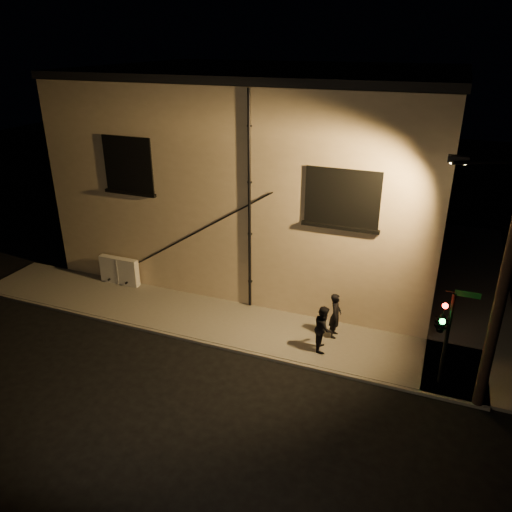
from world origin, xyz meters
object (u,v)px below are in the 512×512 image
at_px(pedestrian_b, 324,328).
at_px(traffic_signal, 442,322).
at_px(streetlamp_pole, 500,283).
at_px(utility_cabinet, 119,271).
at_px(pedestrian_a, 335,315).

height_order(pedestrian_b, traffic_signal, traffic_signal).
bearing_deg(streetlamp_pole, traffic_signal, 161.61).
relative_size(utility_cabinet, pedestrian_a, 1.08).
bearing_deg(pedestrian_a, traffic_signal, -116.69).
bearing_deg(utility_cabinet, traffic_signal, -9.44).
bearing_deg(traffic_signal, pedestrian_b, 171.54).
height_order(utility_cabinet, traffic_signal, traffic_signal).
xyz_separation_m(utility_cabinet, traffic_signal, (13.16, -2.19, 1.58)).
bearing_deg(traffic_signal, streetlamp_pole, -18.39).
bearing_deg(pedestrian_a, pedestrian_b, 165.37).
bearing_deg(utility_cabinet, pedestrian_b, -9.82).
xyz_separation_m(pedestrian_b, traffic_signal, (3.66, -0.54, 1.36)).
relative_size(utility_cabinet, traffic_signal, 0.56).
relative_size(pedestrian_a, pedestrian_b, 1.03).
bearing_deg(pedestrian_b, pedestrian_a, -23.11).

